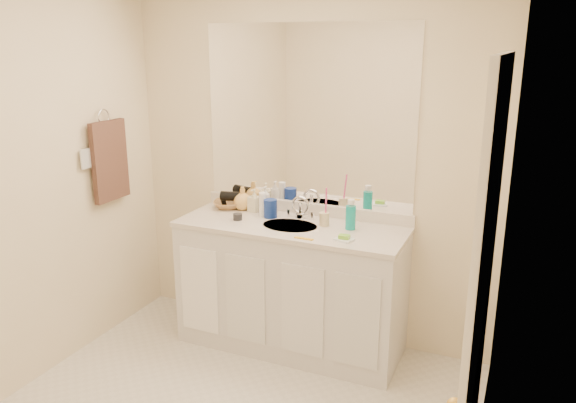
{
  "coord_description": "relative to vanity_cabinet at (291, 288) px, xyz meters",
  "views": [
    {
      "loc": [
        1.39,
        -2.19,
        2.03
      ],
      "look_at": [
        0.0,
        0.97,
        1.05
      ],
      "focal_mm": 35.0,
      "sensor_mm": 36.0,
      "label": 1
    }
  ],
  "objects": [
    {
      "name": "green_soap",
      "position": [
        0.42,
        -0.16,
        0.48
      ],
      "size": [
        0.07,
        0.05,
        0.02
      ],
      "primitive_type": "cube",
      "rotation": [
        0.0,
        0.0,
        0.04
      ],
      "color": "#7BCD32",
      "rests_on": "soap_dish"
    },
    {
      "name": "wall_right",
      "position": [
        1.3,
        -1.02,
        0.77
      ],
      "size": [
        0.02,
        2.6,
        2.4
      ],
      "primitive_type": "cube",
      "color": "#F6E5C1",
      "rests_on": "floor"
    },
    {
      "name": "tan_cup",
      "position": [
        0.21,
        0.07,
        0.5
      ],
      "size": [
        0.09,
        0.09,
        0.09
      ],
      "primitive_type": "cylinder",
      "rotation": [
        0.0,
        0.0,
        -0.43
      ],
      "color": "beige",
      "rests_on": "countertop"
    },
    {
      "name": "dark_jar",
      "position": [
        -0.37,
        -0.05,
        0.48
      ],
      "size": [
        0.07,
        0.07,
        0.04
      ],
      "primitive_type": "cylinder",
      "rotation": [
        0.0,
        0.0,
        -0.12
      ],
      "color": "#242428",
      "rests_on": "countertop"
    },
    {
      "name": "soap_bottle_cream",
      "position": [
        -0.36,
        0.17,
        0.54
      ],
      "size": [
        0.09,
        0.09,
        0.16
      ],
      "primitive_type": "imported",
      "rotation": [
        0.0,
        0.0,
        -0.19
      ],
      "color": "beige",
      "rests_on": "countertop"
    },
    {
      "name": "extra_white_bottle",
      "position": [
        -0.26,
        0.1,
        0.54
      ],
      "size": [
        0.06,
        0.06,
        0.16
      ],
      "primitive_type": "cylinder",
      "rotation": [
        0.0,
        0.0,
        -0.27
      ],
      "color": "white",
      "rests_on": "countertop"
    },
    {
      "name": "blue_mug",
      "position": [
        -0.19,
        0.09,
        0.52
      ],
      "size": [
        0.09,
        0.09,
        0.13
      ],
      "primitive_type": "cylinder",
      "rotation": [
        0.0,
        0.0,
        -0.04
      ],
      "color": "navy",
      "rests_on": "countertop"
    },
    {
      "name": "orange_comb",
      "position": [
        0.18,
        -0.23,
        0.46
      ],
      "size": [
        0.12,
        0.03,
        0.01
      ],
      "primitive_type": "cube",
      "rotation": [
        0.0,
        0.0,
        -0.04
      ],
      "color": "gold",
      "rests_on": "countertop"
    },
    {
      "name": "hair_dryer",
      "position": [
        -0.55,
        0.17,
        0.54
      ],
      "size": [
        0.15,
        0.1,
        0.07
      ],
      "primitive_type": "cylinder",
      "rotation": [
        0.0,
        1.57,
        0.22
      ],
      "color": "black",
      "rests_on": "wicker_basket"
    },
    {
      "name": "vanity_cabinet",
      "position": [
        0.0,
        0.0,
        0.0
      ],
      "size": [
        1.5,
        0.55,
        0.85
      ],
      "primitive_type": "cube",
      "color": "silver",
      "rests_on": "floor"
    },
    {
      "name": "backsplash",
      "position": [
        0.0,
        0.26,
        0.5
      ],
      "size": [
        1.52,
        0.03,
        0.08
      ],
      "primitive_type": "cube",
      "color": "silver",
      "rests_on": "countertop"
    },
    {
      "name": "towel_ring",
      "position": [
        -1.27,
        -0.25,
        1.12
      ],
      "size": [
        0.01,
        0.11,
        0.11
      ],
      "primitive_type": "torus",
      "rotation": [
        0.0,
        1.57,
        0.0
      ],
      "color": "silver",
      "rests_on": "wall_left"
    },
    {
      "name": "hand_towel",
      "position": [
        -1.25,
        -0.25,
        0.82
      ],
      "size": [
        0.04,
        0.32,
        0.55
      ],
      "primitive_type": "cube",
      "color": "black",
      "rests_on": "towel_ring"
    },
    {
      "name": "sink_basin",
      "position": [
        0.0,
        -0.02,
        0.44
      ],
      "size": [
        0.37,
        0.37,
        0.02
      ],
      "primitive_type": "cylinder",
      "color": "beige",
      "rests_on": "countertop"
    },
    {
      "name": "wall_back",
      "position": [
        0.0,
        0.28,
        0.77
      ],
      "size": [
        2.6,
        0.02,
        2.4
      ],
      "primitive_type": "cube",
      "color": "#F6E5C1",
      "rests_on": "floor"
    },
    {
      "name": "switch_plate",
      "position": [
        -1.27,
        -0.45,
        0.88
      ],
      "size": [
        0.01,
        0.08,
        0.13
      ],
      "primitive_type": "cube",
      "color": "silver",
      "rests_on": "wall_left"
    },
    {
      "name": "toothbrush",
      "position": [
        0.22,
        0.07,
        0.6
      ],
      "size": [
        0.03,
        0.04,
        0.22
      ],
      "primitive_type": "cylinder",
      "rotation": [
        0.14,
        0.0,
        0.44
      ],
      "color": "#EC3E8B",
      "rests_on": "tan_cup"
    },
    {
      "name": "soap_dish",
      "position": [
        0.42,
        -0.16,
        0.46
      ],
      "size": [
        0.12,
        0.11,
        0.01
      ],
      "primitive_type": "cube",
      "rotation": [
        0.0,
        0.0,
        -0.29
      ],
      "color": "white",
      "rests_on": "countertop"
    },
    {
      "name": "wall_left",
      "position": [
        -1.3,
        -1.02,
        0.77
      ],
      "size": [
        0.02,
        2.6,
        2.4
      ],
      "primitive_type": "cube",
      "color": "#F6E5C1",
      "rests_on": "floor"
    },
    {
      "name": "wicker_basket",
      "position": [
        -0.57,
        0.17,
        0.48
      ],
      "size": [
        0.28,
        0.28,
        0.05
      ],
      "primitive_type": "imported",
      "rotation": [
        0.0,
        0.0,
        0.42
      ],
      "color": "#9E7040",
      "rests_on": "countertop"
    },
    {
      "name": "soap_bottle_white",
      "position": [
        -0.28,
        0.18,
        0.55
      ],
      "size": [
        0.08,
        0.08,
        0.19
      ],
      "primitive_type": "imported",
      "rotation": [
        0.0,
        0.0,
        -0.07
      ],
      "color": "white",
      "rests_on": "countertop"
    },
    {
      "name": "countertop",
      "position": [
        0.0,
        0.0,
        0.44
      ],
      "size": [
        1.52,
        0.57,
        0.03
      ],
      "primitive_type": "cube",
      "color": "beige",
      "rests_on": "vanity_cabinet"
    },
    {
      "name": "mouthwash_bottle",
      "position": [
        0.39,
        0.07,
        0.53
      ],
      "size": [
        0.08,
        0.08,
        0.15
      ],
      "primitive_type": "cylinder",
      "rotation": [
        0.0,
        0.0,
        0.37
      ],
      "color": "#0D9F9D",
      "rests_on": "countertop"
    },
    {
      "name": "mirror",
      "position": [
        0.0,
        0.27,
        1.14
      ],
      "size": [
        1.48,
        0.01,
        1.2
      ],
      "primitive_type": "cube",
      "color": "white",
      "rests_on": "wall_back"
    },
    {
      "name": "faucet",
      "position": [
        0.0,
        0.16,
        0.51
      ],
      "size": [
        0.02,
        0.02,
        0.11
      ],
      "primitive_type": "cylinder",
      "color": "silver",
      "rests_on": "countertop"
    },
    {
      "name": "soap_bottle_yellow",
      "position": [
        -0.45,
        0.18,
        0.54
      ],
      "size": [
        0.17,
        0.17,
        0.17
      ],
      "primitive_type": "imported",
      "rotation": [
        0.0,
        0.0,
        0.43
      ],
      "color": "#EAB55B",
      "rests_on": "countertop"
    },
    {
      "name": "door",
      "position": [
        1.29,
        -1.32,
        0.57
      ],
      "size": [
        0.02,
        0.82,
        2.0
      ],
      "primitive_type": "cube",
      "color": "white",
      "rests_on": "floor"
    }
  ]
}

